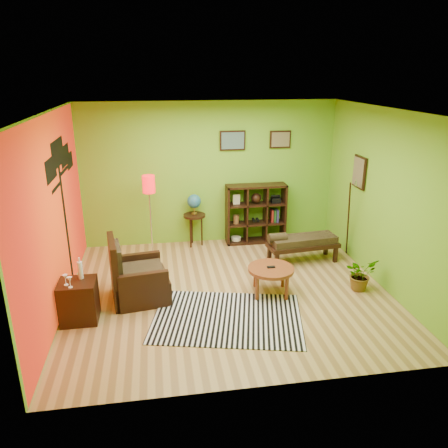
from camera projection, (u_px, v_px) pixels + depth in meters
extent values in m
plane|color=tan|center=(228.00, 291.00, 6.96)|extent=(5.00, 5.00, 0.00)
cube|color=#6EB224|center=(210.00, 174.00, 8.59)|extent=(5.00, 0.04, 2.80)
cube|color=#6EB224|center=(266.00, 273.00, 4.40)|extent=(5.00, 0.04, 2.80)
cube|color=#6EB224|center=(53.00, 216.00, 6.12)|extent=(0.04, 4.50, 2.80)
cube|color=#6EB224|center=(385.00, 200.00, 6.86)|extent=(0.04, 4.50, 2.80)
cube|color=white|center=(229.00, 111.00, 6.03)|extent=(5.00, 4.50, 0.04)
cube|color=#FF4110|center=(55.00, 216.00, 6.12)|extent=(0.01, 4.45, 2.75)
cube|color=black|center=(66.00, 226.00, 6.75)|extent=(0.01, 0.14, 2.10)
cube|color=black|center=(51.00, 169.00, 5.96)|extent=(0.01, 0.65, 0.32)
cube|color=black|center=(58.00, 153.00, 6.42)|extent=(0.01, 0.85, 0.40)
cube|color=black|center=(65.00, 155.00, 6.93)|extent=(0.01, 0.70, 0.32)
cube|color=black|center=(70.00, 161.00, 7.31)|extent=(0.01, 0.50, 0.26)
cube|color=black|center=(233.00, 141.00, 8.41)|extent=(0.50, 0.03, 0.38)
cube|color=slate|center=(233.00, 141.00, 8.39)|extent=(0.44, 0.01, 0.32)
cube|color=black|center=(280.00, 139.00, 8.55)|extent=(0.42, 0.03, 0.34)
cube|color=olive|center=(281.00, 140.00, 8.53)|extent=(0.36, 0.01, 0.28)
cube|color=black|center=(359.00, 172.00, 7.61)|extent=(0.03, 0.44, 0.56)
cube|color=olive|center=(358.00, 172.00, 7.61)|extent=(0.01, 0.38, 0.50)
cylinder|color=black|center=(348.00, 220.00, 7.89)|extent=(0.23, 0.34, 1.46)
cone|color=silver|center=(356.00, 182.00, 7.50)|extent=(0.08, 0.09, 0.16)
cube|color=silver|center=(227.00, 318.00, 6.21)|extent=(2.37, 1.89, 0.01)
cylinder|color=brown|center=(271.00, 269.00, 6.77)|extent=(0.72, 0.72, 0.05)
cylinder|color=brown|center=(283.00, 275.00, 7.06)|extent=(0.06, 0.06, 0.39)
cylinder|color=brown|center=(255.00, 275.00, 7.06)|extent=(0.06, 0.06, 0.39)
cylinder|color=brown|center=(287.00, 289.00, 6.63)|extent=(0.06, 0.06, 0.39)
cylinder|color=brown|center=(257.00, 289.00, 6.63)|extent=(0.06, 0.06, 0.39)
cube|color=black|center=(271.00, 267.00, 6.76)|extent=(0.12, 0.05, 0.02)
cube|color=black|center=(141.00, 287.00, 6.71)|extent=(0.91, 0.89, 0.36)
cube|color=black|center=(114.00, 271.00, 6.50)|extent=(0.21, 0.79, 1.00)
cube|color=black|center=(144.00, 292.00, 6.34)|extent=(0.73, 0.20, 0.58)
cube|color=black|center=(138.00, 270.00, 7.01)|extent=(0.73, 0.20, 0.58)
cube|color=#FECF74|center=(142.00, 272.00, 6.64)|extent=(0.72, 0.71, 0.13)
cube|color=#FECF74|center=(118.00, 260.00, 6.46)|extent=(0.17, 0.59, 0.46)
cube|color=black|center=(79.00, 301.00, 6.07)|extent=(0.50, 0.46, 0.60)
cylinder|color=white|center=(80.00, 270.00, 6.03)|extent=(0.07, 0.07, 0.25)
cylinder|color=white|center=(79.00, 260.00, 5.97)|extent=(0.02, 0.02, 0.07)
cylinder|color=white|center=(66.00, 285.00, 5.87)|extent=(0.06, 0.06, 0.01)
cylinder|color=white|center=(66.00, 282.00, 5.86)|extent=(0.01, 0.01, 0.09)
cone|color=white|center=(65.00, 277.00, 5.83)|extent=(0.07, 0.07, 0.06)
cylinder|color=white|center=(71.00, 287.00, 5.81)|extent=(0.06, 0.06, 0.01)
cylinder|color=white|center=(70.00, 284.00, 5.79)|extent=(0.01, 0.01, 0.09)
cone|color=white|center=(69.00, 279.00, 5.77)|extent=(0.07, 0.07, 0.06)
cylinder|color=silver|center=(153.00, 255.00, 8.28)|extent=(0.23, 0.23, 0.03)
cylinder|color=silver|center=(151.00, 220.00, 8.05)|extent=(0.02, 0.02, 1.45)
cylinder|color=red|center=(149.00, 184.00, 7.82)|extent=(0.23, 0.23, 0.32)
cylinder|color=black|center=(194.00, 216.00, 8.59)|extent=(0.43, 0.43, 0.04)
cylinder|color=black|center=(202.00, 231.00, 8.69)|extent=(0.03, 0.03, 0.61)
cylinder|color=black|center=(192.00, 229.00, 8.81)|extent=(0.03, 0.03, 0.61)
cylinder|color=black|center=(191.00, 233.00, 8.59)|extent=(0.03, 0.03, 0.61)
cylinder|color=gold|center=(194.00, 213.00, 8.57)|extent=(0.11, 0.11, 0.02)
cylinder|color=gold|center=(194.00, 210.00, 8.55)|extent=(0.02, 0.02, 0.11)
sphere|color=#1034AA|center=(194.00, 201.00, 8.49)|extent=(0.27, 0.27, 0.27)
cube|color=black|center=(227.00, 215.00, 8.70)|extent=(0.04, 0.35, 1.20)
cube|color=black|center=(284.00, 212.00, 8.87)|extent=(0.04, 0.35, 1.20)
cube|color=black|center=(255.00, 241.00, 8.98)|extent=(1.20, 0.35, 0.04)
cube|color=black|center=(256.00, 186.00, 8.59)|extent=(1.20, 0.35, 0.04)
cube|color=black|center=(246.00, 214.00, 8.75)|extent=(0.03, 0.33, 1.12)
cube|color=black|center=(265.00, 213.00, 8.81)|extent=(0.03, 0.33, 1.12)
cube|color=black|center=(255.00, 223.00, 8.85)|extent=(1.12, 0.33, 0.03)
cube|color=black|center=(256.00, 204.00, 8.72)|extent=(1.12, 0.33, 0.03)
cylinder|color=beige|center=(236.00, 238.00, 8.89)|extent=(0.20, 0.20, 0.07)
sphere|color=black|center=(256.00, 198.00, 8.67)|extent=(0.20, 0.20, 0.20)
cube|color=black|center=(275.00, 200.00, 8.75)|extent=(0.18, 0.15, 0.10)
cylinder|color=black|center=(254.00, 220.00, 8.82)|extent=(0.06, 0.12, 0.06)
cylinder|color=black|center=(257.00, 220.00, 8.83)|extent=(0.06, 0.12, 0.06)
ellipsoid|color=#384C26|center=(274.00, 236.00, 9.01)|extent=(0.18, 0.18, 0.09)
cylinder|color=brown|center=(236.00, 219.00, 8.76)|extent=(0.12, 0.12, 0.18)
cube|color=beige|center=(236.00, 199.00, 8.62)|extent=(0.14, 0.03, 0.20)
cube|color=maroon|center=(272.00, 216.00, 8.85)|extent=(0.04, 0.18, 0.26)
cube|color=#1E4C1E|center=(274.00, 216.00, 8.86)|extent=(0.04, 0.18, 0.26)
cube|color=navy|center=(277.00, 216.00, 8.87)|extent=(0.04, 0.18, 0.26)
cube|color=black|center=(303.00, 245.00, 7.95)|extent=(1.33, 0.59, 0.07)
cube|color=#FECF74|center=(303.00, 240.00, 7.91)|extent=(1.24, 0.53, 0.13)
cylinder|color=#FECF74|center=(277.00, 238.00, 7.76)|extent=(0.34, 0.20, 0.17)
cube|color=black|center=(326.00, 247.00, 8.32)|extent=(0.07, 0.07, 0.29)
cube|color=black|center=(269.00, 253.00, 8.04)|extent=(0.07, 0.07, 0.29)
cube|color=black|center=(335.00, 255.00, 7.98)|extent=(0.07, 0.07, 0.29)
cube|color=black|center=(277.00, 261.00, 7.70)|extent=(0.07, 0.07, 0.29)
imported|color=#26661E|center=(360.00, 277.00, 6.97)|extent=(0.63, 0.66, 0.41)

